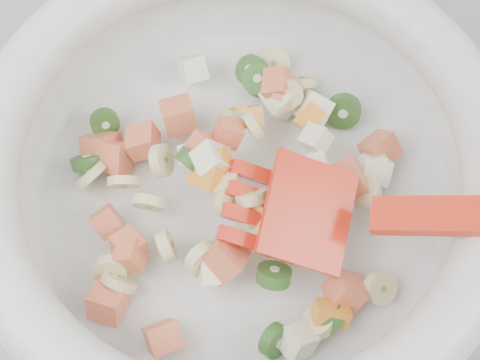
# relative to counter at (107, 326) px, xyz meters

# --- Properties ---
(counter) EXTENTS (2.00, 0.60, 0.90)m
(counter) POSITION_rel_counter_xyz_m (0.00, 0.00, 0.00)
(counter) COLOR #96959A
(counter) RESTS_ON ground
(mixing_bowl) EXTENTS (0.51, 0.38, 0.17)m
(mixing_bowl) POSITION_rel_counter_xyz_m (0.18, 0.01, 0.51)
(mixing_bowl) COLOR white
(mixing_bowl) RESTS_ON counter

